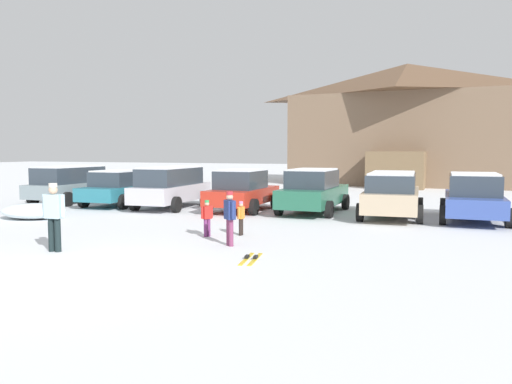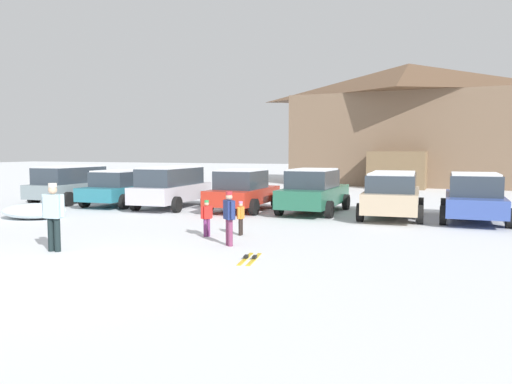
{
  "view_description": "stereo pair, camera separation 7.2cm",
  "coord_description": "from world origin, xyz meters",
  "px_view_note": "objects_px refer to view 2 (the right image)",
  "views": [
    {
      "loc": [
        6.71,
        -7.89,
        2.45
      ],
      "look_at": [
        1.02,
        7.47,
        1.09
      ],
      "focal_mm": 35.0,
      "sensor_mm": 36.0,
      "label": 1
    },
    {
      "loc": [
        6.77,
        -7.87,
        2.45
      ],
      "look_at": [
        1.02,
        7.47,
        1.09
      ],
      "focal_mm": 35.0,
      "sensor_mm": 36.0,
      "label": 2
    }
  ],
  "objects_px": {
    "parked_grey_wagon": "(71,183)",
    "plowed_snow_pile": "(34,211)",
    "ski_lodge": "(407,123)",
    "skier_child_in_red_jacket": "(207,216)",
    "parked_silver_wagon": "(171,186)",
    "skier_adult_in_blue_parka": "(53,213)",
    "skier_teen_in_navy_coat": "(229,215)",
    "parked_blue_hatchback": "(474,197)",
    "pair_of_skis": "(250,258)",
    "parked_green_coupe": "(314,191)",
    "skier_child_in_orange_jacket": "(241,216)",
    "parked_red_sedan": "(243,190)",
    "parked_beige_suv": "(392,193)",
    "parked_teal_hatchback": "(120,188)"
  },
  "relations": [
    {
      "from": "parked_grey_wagon",
      "to": "plowed_snow_pile",
      "type": "distance_m",
      "value": 5.52
    },
    {
      "from": "ski_lodge",
      "to": "skier_child_in_red_jacket",
      "type": "relative_size",
      "value": 15.7
    },
    {
      "from": "parked_silver_wagon",
      "to": "skier_adult_in_blue_parka",
      "type": "relative_size",
      "value": 2.74
    },
    {
      "from": "ski_lodge",
      "to": "skier_teen_in_navy_coat",
      "type": "height_order",
      "value": "ski_lodge"
    },
    {
      "from": "parked_blue_hatchback",
      "to": "skier_teen_in_navy_coat",
      "type": "relative_size",
      "value": 3.25
    },
    {
      "from": "pair_of_skis",
      "to": "parked_green_coupe",
      "type": "bearing_deg",
      "value": 94.66
    },
    {
      "from": "parked_blue_hatchback",
      "to": "pair_of_skis",
      "type": "xyz_separation_m",
      "value": [
        -5.08,
        -8.46,
        -0.82
      ]
    },
    {
      "from": "skier_child_in_red_jacket",
      "to": "plowed_snow_pile",
      "type": "distance_m",
      "value": 7.74
    },
    {
      "from": "skier_child_in_orange_jacket",
      "to": "ski_lodge",
      "type": "bearing_deg",
      "value": 83.42
    },
    {
      "from": "ski_lodge",
      "to": "parked_silver_wagon",
      "type": "xyz_separation_m",
      "value": [
        -8.3,
        -19.83,
        -3.49
      ]
    },
    {
      "from": "skier_child_in_orange_jacket",
      "to": "plowed_snow_pile",
      "type": "bearing_deg",
      "value": 174.74
    },
    {
      "from": "ski_lodge",
      "to": "parked_green_coupe",
      "type": "xyz_separation_m",
      "value": [
        -2.21,
        -19.27,
        -3.57
      ]
    },
    {
      "from": "parked_green_coupe",
      "to": "parked_blue_hatchback",
      "type": "bearing_deg",
      "value": -3.44
    },
    {
      "from": "ski_lodge",
      "to": "parked_red_sedan",
      "type": "relative_size",
      "value": 4.05
    },
    {
      "from": "parked_silver_wagon",
      "to": "parked_beige_suv",
      "type": "xyz_separation_m",
      "value": [
        9.13,
        0.16,
        -0.04
      ]
    },
    {
      "from": "parked_green_coupe",
      "to": "parked_beige_suv",
      "type": "bearing_deg",
      "value": -7.41
    },
    {
      "from": "parked_grey_wagon",
      "to": "pair_of_skis",
      "type": "bearing_deg",
      "value": -34.64
    },
    {
      "from": "parked_silver_wagon",
      "to": "parked_beige_suv",
      "type": "bearing_deg",
      "value": 0.99
    },
    {
      "from": "skier_teen_in_navy_coat",
      "to": "plowed_snow_pile",
      "type": "distance_m",
      "value": 9.09
    },
    {
      "from": "parked_teal_hatchback",
      "to": "skier_adult_in_blue_parka",
      "type": "height_order",
      "value": "skier_adult_in_blue_parka"
    },
    {
      "from": "parked_green_coupe",
      "to": "skier_teen_in_navy_coat",
      "type": "bearing_deg",
      "value": -92.82
    },
    {
      "from": "ski_lodge",
      "to": "parked_silver_wagon",
      "type": "distance_m",
      "value": 21.77
    },
    {
      "from": "parked_beige_suv",
      "to": "skier_adult_in_blue_parka",
      "type": "height_order",
      "value": "same"
    },
    {
      "from": "parked_silver_wagon",
      "to": "parked_red_sedan",
      "type": "height_order",
      "value": "parked_silver_wagon"
    },
    {
      "from": "parked_green_coupe",
      "to": "parked_red_sedan",
      "type": "bearing_deg",
      "value": -171.95
    },
    {
      "from": "parked_silver_wagon",
      "to": "parked_blue_hatchback",
      "type": "relative_size",
      "value": 1.0
    },
    {
      "from": "parked_teal_hatchback",
      "to": "skier_child_in_orange_jacket",
      "type": "xyz_separation_m",
      "value": [
        8.04,
        -5.42,
        -0.25
      ]
    },
    {
      "from": "parked_teal_hatchback",
      "to": "parked_red_sedan",
      "type": "bearing_deg",
      "value": 0.75
    },
    {
      "from": "ski_lodge",
      "to": "skier_adult_in_blue_parka",
      "type": "bearing_deg",
      "value": -102.24
    },
    {
      "from": "parked_red_sedan",
      "to": "skier_child_in_red_jacket",
      "type": "bearing_deg",
      "value": -77.37
    },
    {
      "from": "skier_teen_in_navy_coat",
      "to": "skier_adult_in_blue_parka",
      "type": "relative_size",
      "value": 0.84
    },
    {
      "from": "skier_child_in_red_jacket",
      "to": "parked_beige_suv",
      "type": "bearing_deg",
      "value": 53.06
    },
    {
      "from": "parked_teal_hatchback",
      "to": "parked_grey_wagon",
      "type": "bearing_deg",
      "value": 175.69
    },
    {
      "from": "skier_child_in_red_jacket",
      "to": "pair_of_skis",
      "type": "relative_size",
      "value": 0.79
    },
    {
      "from": "pair_of_skis",
      "to": "skier_adult_in_blue_parka",
      "type": "bearing_deg",
      "value": -170.0
    },
    {
      "from": "plowed_snow_pile",
      "to": "parked_red_sedan",
      "type": "bearing_deg",
      "value": 37.03
    },
    {
      "from": "parked_silver_wagon",
      "to": "parked_green_coupe",
      "type": "relative_size",
      "value": 0.98
    },
    {
      "from": "parked_red_sedan",
      "to": "parked_beige_suv",
      "type": "xyz_separation_m",
      "value": [
        5.92,
        0.01,
        0.06
      ]
    },
    {
      "from": "skier_child_in_orange_jacket",
      "to": "skier_teen_in_navy_coat",
      "type": "relative_size",
      "value": 0.7
    },
    {
      "from": "plowed_snow_pile",
      "to": "skier_teen_in_navy_coat",
      "type": "bearing_deg",
      "value": -15.06
    },
    {
      "from": "parked_red_sedan",
      "to": "skier_child_in_red_jacket",
      "type": "distance_m",
      "value": 6.21
    },
    {
      "from": "pair_of_skis",
      "to": "skier_child_in_orange_jacket",
      "type": "bearing_deg",
      "value": 116.0
    },
    {
      "from": "parked_red_sedan",
      "to": "parked_beige_suv",
      "type": "height_order",
      "value": "parked_red_sedan"
    },
    {
      "from": "parked_blue_hatchback",
      "to": "pair_of_skis",
      "type": "relative_size",
      "value": 3.43
    },
    {
      "from": "parked_grey_wagon",
      "to": "skier_child_in_orange_jacket",
      "type": "height_order",
      "value": "parked_grey_wagon"
    },
    {
      "from": "ski_lodge",
      "to": "parked_blue_hatchback",
      "type": "relative_size",
      "value": 3.6
    },
    {
      "from": "parked_red_sedan",
      "to": "plowed_snow_pile",
      "type": "relative_size",
      "value": 1.69
    },
    {
      "from": "ski_lodge",
      "to": "parked_silver_wagon",
      "type": "height_order",
      "value": "ski_lodge"
    },
    {
      "from": "parked_teal_hatchback",
      "to": "parked_blue_hatchback",
      "type": "distance_m",
      "value": 14.53
    },
    {
      "from": "ski_lodge",
      "to": "parked_beige_suv",
      "type": "relative_size",
      "value": 3.5
    }
  ]
}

